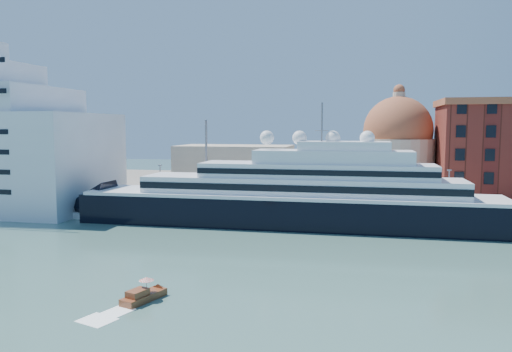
# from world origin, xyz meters

# --- Properties ---
(ground) EXTENTS (400.00, 400.00, 0.00)m
(ground) POSITION_xyz_m (0.00, 0.00, 0.00)
(ground) COLOR #335951
(ground) RESTS_ON ground
(quay) EXTENTS (180.00, 10.00, 2.50)m
(quay) POSITION_xyz_m (0.00, 34.00, 1.25)
(quay) COLOR gray
(quay) RESTS_ON ground
(land) EXTENTS (260.00, 72.00, 2.00)m
(land) POSITION_xyz_m (0.00, 75.00, 1.00)
(land) COLOR slate
(land) RESTS_ON ground
(quay_fence) EXTENTS (180.00, 0.10, 1.20)m
(quay_fence) POSITION_xyz_m (0.00, 29.50, 3.10)
(quay_fence) COLOR slate
(quay_fence) RESTS_ON quay
(superyacht) EXTENTS (91.93, 12.74, 27.47)m
(superyacht) POSITION_xyz_m (-2.93, 23.00, 4.74)
(superyacht) COLOR black
(superyacht) RESTS_ON ground
(service_barge) EXTENTS (12.19, 7.24, 2.60)m
(service_barge) POSITION_xyz_m (-41.20, 21.30, 0.75)
(service_barge) COLOR white
(service_barge) RESTS_ON ground
(water_taxi) EXTENTS (3.61, 5.91, 2.66)m
(water_taxi) POSITION_xyz_m (-9.90, -21.93, 0.64)
(water_taxi) COLOR maroon
(water_taxi) RESTS_ON ground
(church) EXTENTS (66.00, 18.00, 25.50)m
(church) POSITION_xyz_m (6.39, 57.72, 10.91)
(church) COLOR beige
(church) RESTS_ON land
(lamp_posts) EXTENTS (120.80, 2.40, 18.00)m
(lamp_posts) POSITION_xyz_m (-12.67, 32.27, 9.84)
(lamp_posts) COLOR slate
(lamp_posts) RESTS_ON quay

